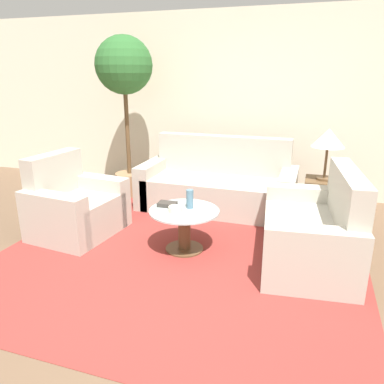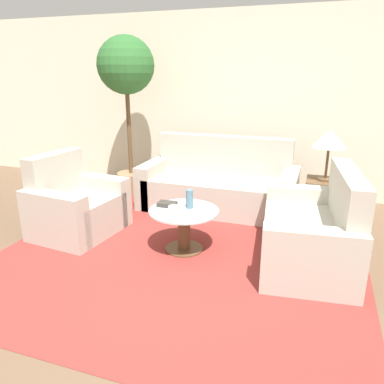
# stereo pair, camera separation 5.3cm
# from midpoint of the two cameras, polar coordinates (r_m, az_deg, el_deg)

# --- Properties ---
(ground_plane) EXTENTS (14.00, 14.00, 0.00)m
(ground_plane) POSITION_cam_midpoint_polar(r_m,az_deg,el_deg) (3.21, -4.91, -15.39)
(ground_plane) COLOR brown
(wall_back) EXTENTS (10.00, 0.06, 2.60)m
(wall_back) POSITION_cam_midpoint_polar(r_m,az_deg,el_deg) (5.67, 7.32, 13.12)
(wall_back) COLOR beige
(wall_back) RESTS_ON ground_plane
(rug) EXTENTS (3.54, 3.53, 0.01)m
(rug) POSITION_cam_midpoint_polar(r_m,az_deg,el_deg) (3.92, -1.55, -8.69)
(rug) COLOR maroon
(rug) RESTS_ON ground_plane
(sofa_main) EXTENTS (2.03, 0.85, 0.93)m
(sofa_main) POSITION_cam_midpoint_polar(r_m,az_deg,el_deg) (5.02, 3.68, 0.88)
(sofa_main) COLOR #B2AD9E
(sofa_main) RESTS_ON ground_plane
(armchair) EXTENTS (0.88, 1.02, 0.90)m
(armchair) POSITION_cam_midpoint_polar(r_m,az_deg,el_deg) (4.43, -17.92, -2.37)
(armchair) COLOR #B2AD9E
(armchair) RESTS_ON ground_plane
(loveseat) EXTENTS (0.96, 1.45, 0.91)m
(loveseat) POSITION_cam_midpoint_polar(r_m,az_deg,el_deg) (3.76, 17.94, -6.02)
(loveseat) COLOR #B2AD9E
(loveseat) RESTS_ON ground_plane
(coffee_table) EXTENTS (0.71, 0.71, 0.44)m
(coffee_table) POSITION_cam_midpoint_polar(r_m,az_deg,el_deg) (3.81, -1.59, -4.95)
(coffee_table) COLOR brown
(coffee_table) RESTS_ON ground_plane
(side_table) EXTENTS (0.42, 0.42, 0.55)m
(side_table) POSITION_cam_midpoint_polar(r_m,az_deg,el_deg) (4.72, 18.79, -1.42)
(side_table) COLOR brown
(side_table) RESTS_ON ground_plane
(table_lamp) EXTENTS (0.37, 0.37, 0.59)m
(table_lamp) POSITION_cam_midpoint_polar(r_m,az_deg,el_deg) (4.54, 19.74, 7.58)
(table_lamp) COLOR brown
(table_lamp) RESTS_ON side_table
(potted_plant) EXTENTS (0.78, 0.78, 2.23)m
(potted_plant) POSITION_cam_midpoint_polar(r_m,az_deg,el_deg) (5.45, -10.52, 16.53)
(potted_plant) COLOR #93704C
(potted_plant) RESTS_ON ground_plane
(vase) EXTENTS (0.07, 0.07, 0.19)m
(vase) POSITION_cam_midpoint_polar(r_m,az_deg,el_deg) (3.77, -0.74, -1.07)
(vase) COLOR slate
(vase) RESTS_ON coffee_table
(bowl) EXTENTS (0.14, 0.14, 0.06)m
(bowl) POSITION_cam_midpoint_polar(r_m,az_deg,el_deg) (3.69, -2.94, -2.64)
(bowl) COLOR beige
(bowl) RESTS_ON coffee_table
(book_stack) EXTENTS (0.19, 0.14, 0.04)m
(book_stack) POSITION_cam_midpoint_polar(r_m,az_deg,el_deg) (3.86, -4.19, -1.87)
(book_stack) COLOR #38332D
(book_stack) RESTS_ON coffee_table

